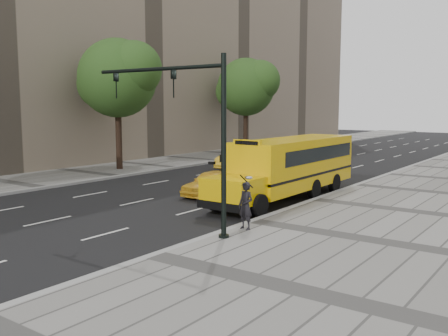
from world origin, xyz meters
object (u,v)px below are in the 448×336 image
Objects in this scene: tree_c at (247,86)px; pedestrian at (246,206)px; taxi_far at (240,158)px; traffic_signal at (191,122)px; school_bus at (292,163)px; tree_b at (118,77)px; taxi_near at (212,183)px.

tree_c is 5.26× the size of pedestrian.
traffic_signal is at bearing -66.46° from taxi_far.
tree_c is at bearing 115.73° from taxi_far.
traffic_signal is (15.59, -27.28, -2.40)m from tree_c.
tree_c is 1.44× the size of traffic_signal.
school_bus is at bearing -48.65° from taxi_far.
school_bus reaches higher than taxi_far.
school_bus is 1.81× the size of traffic_signal.
tree_b is 13.35m from taxi_near.
school_bus is (14.90, -2.04, -4.87)m from tree_b.
school_bus is at bearing 115.34° from pedestrian.
taxi_far is (-8.67, 8.16, -0.97)m from school_bus.
tree_c is at bearing 90.00° from tree_b.
taxi_near is at bearing -151.84° from school_bus.
school_bus is at bearing -51.14° from tree_c.
school_bus is at bearing 26.74° from taxi_near.
taxi_near is at bearing -61.13° from tree_c.
taxi_far is 2.75× the size of pedestrian.
pedestrian is (16.96, -9.41, -5.60)m from tree_b.
tree_b is 19.15m from traffic_signal.
pedestrian is (10.74, -15.54, 0.23)m from taxi_far.
taxi_far is at bearing 115.07° from taxi_near.
tree_b is at bearing 145.22° from traffic_signal.
tree_b reaches higher than tree_c.
tree_c is 0.80× the size of school_bus.
school_bus is 2.98× the size of taxi_near.
taxi_near is 0.80× the size of taxi_far.
traffic_signal reaches higher than pedestrian.
pedestrian is (2.07, -7.38, -0.74)m from school_bus.
taxi_far is at bearing 136.71° from school_bus.
taxi_near is at bearing 122.28° from traffic_signal.
traffic_signal is at bearing -34.78° from tree_b.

